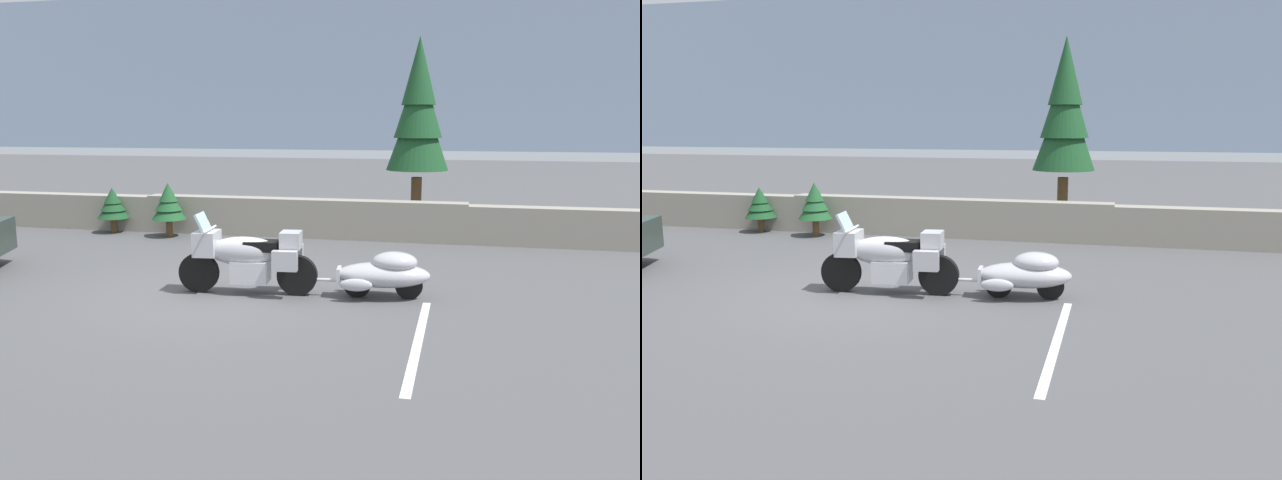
# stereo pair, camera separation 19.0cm
# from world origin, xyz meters

# --- Properties ---
(ground_plane) EXTENTS (80.00, 80.00, 0.00)m
(ground_plane) POSITION_xyz_m (0.00, 0.00, 0.00)
(ground_plane) COLOR #4C4C4F
(stone_guard_wall) EXTENTS (24.00, 0.56, 0.94)m
(stone_guard_wall) POSITION_xyz_m (0.03, 5.58, 0.46)
(stone_guard_wall) COLOR gray
(stone_guard_wall) RESTS_ON ground
(distant_ridgeline) EXTENTS (240.00, 80.00, 16.00)m
(distant_ridgeline) POSITION_xyz_m (0.00, 95.58, 8.00)
(distant_ridgeline) COLOR #8C9EB7
(distant_ridgeline) RESTS_ON ground
(touring_motorcycle) EXTENTS (2.31, 0.88, 1.33)m
(touring_motorcycle) POSITION_xyz_m (0.47, 0.23, 0.62)
(touring_motorcycle) COLOR black
(touring_motorcycle) RESTS_ON ground
(car_shaped_trailer) EXTENTS (2.23, 0.87, 0.76)m
(car_shaped_trailer) POSITION_xyz_m (2.69, 0.45, 0.41)
(car_shaped_trailer) COLOR black
(car_shaped_trailer) RESTS_ON ground
(pine_tree_tall) EXTENTS (1.57, 1.57, 4.88)m
(pine_tree_tall) POSITION_xyz_m (2.68, 6.93, 3.06)
(pine_tree_tall) COLOR brown
(pine_tree_tall) RESTS_ON ground
(pine_sapling_near) EXTENTS (0.80, 0.80, 1.15)m
(pine_sapling_near) POSITION_xyz_m (-4.85, 5.09, 0.72)
(pine_sapling_near) COLOR brown
(pine_sapling_near) RESTS_ON ground
(pine_sapling_farther) EXTENTS (0.84, 0.84, 1.34)m
(pine_sapling_farther) POSITION_xyz_m (-3.19, 4.86, 0.83)
(pine_sapling_farther) COLOR brown
(pine_sapling_farther) RESTS_ON ground
(parking_stripe_marker) EXTENTS (0.12, 3.60, 0.01)m
(parking_stripe_marker) POSITION_xyz_m (3.39, -1.50, 0.00)
(parking_stripe_marker) COLOR silver
(parking_stripe_marker) RESTS_ON ground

